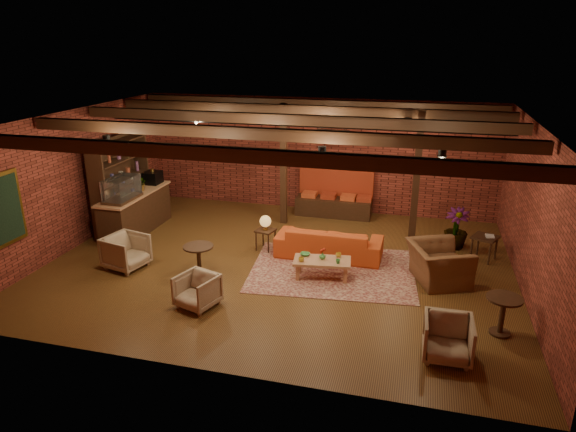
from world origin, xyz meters
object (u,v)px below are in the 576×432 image
(sofa, at_px, (329,242))
(armchair_right, at_px, (439,258))
(side_table_lamp, at_px, (265,224))
(coffee_table, at_px, (322,262))
(round_table_right, at_px, (503,310))
(armchair_a, at_px, (126,250))
(armchair_b, at_px, (197,289))
(side_table_book, at_px, (485,238))
(plant_tall, at_px, (461,189))
(armchair_far, at_px, (448,337))
(round_table_left, at_px, (199,255))

(sofa, height_order, armchair_right, armchair_right)
(side_table_lamp, height_order, armchair_right, armchair_right)
(coffee_table, height_order, round_table_right, round_table_right)
(armchair_right, relative_size, round_table_right, 1.76)
(armchair_a, relative_size, round_table_right, 1.18)
(armchair_b, bearing_deg, armchair_a, 169.65)
(side_table_book, height_order, plant_tall, plant_tall)
(armchair_a, bearing_deg, sofa, -54.39)
(side_table_book, height_order, armchair_far, armchair_far)
(round_table_right, xyz_separation_m, plant_tall, (-0.60, 3.73, 1.01))
(side_table_lamp, distance_m, armchair_far, 5.29)
(armchair_far, bearing_deg, round_table_left, 159.46)
(armchair_a, height_order, armchair_b, armchair_a)
(armchair_b, distance_m, side_table_book, 6.47)
(armchair_a, xyz_separation_m, armchair_b, (2.20, -1.18, -0.06))
(sofa, relative_size, armchair_b, 3.43)
(side_table_lamp, bearing_deg, armchair_a, -146.76)
(armchair_far, bearing_deg, sofa, 125.34)
(plant_tall, bearing_deg, coffee_table, -139.26)
(sofa, height_order, plant_tall, plant_tall)
(sofa, bearing_deg, plant_tall, -155.26)
(sofa, height_order, round_table_right, sofa)
(round_table_left, xyz_separation_m, armchair_a, (-1.67, -0.08, -0.04))
(armchair_right, bearing_deg, side_table_book, -57.88)
(round_table_right, relative_size, armchair_far, 0.91)
(round_table_left, height_order, armchair_right, armchair_right)
(side_table_lamp, height_order, armchair_far, side_table_lamp)
(round_table_left, height_order, round_table_right, round_table_right)
(coffee_table, bearing_deg, side_table_book, 28.45)
(sofa, distance_m, armchair_far, 4.24)
(sofa, xyz_separation_m, round_table_left, (-2.48, -1.64, 0.10))
(side_table_lamp, bearing_deg, armchair_b, -98.59)
(armchair_right, height_order, armchair_far, armchair_right)
(round_table_right, xyz_separation_m, armchair_far, (-0.91, -0.96, -0.08))
(round_table_right, bearing_deg, armchair_right, 119.80)
(round_table_left, relative_size, side_table_book, 0.97)
(sofa, xyz_separation_m, plant_tall, (2.81, 1.27, 1.12))
(armchair_a, bearing_deg, armchair_far, -91.19)
(round_table_left, bearing_deg, armchair_right, 11.04)
(armchair_a, relative_size, plant_tall, 0.28)
(round_table_left, bearing_deg, armchair_a, -177.29)
(coffee_table, distance_m, armchair_right, 2.39)
(round_table_left, distance_m, armchair_right, 4.96)
(coffee_table, bearing_deg, armchair_right, 10.34)
(armchair_far, bearing_deg, plant_tall, 85.34)
(armchair_right, xyz_separation_m, armchair_far, (0.11, -2.73, -0.15))
(armchair_right, distance_m, round_table_right, 2.05)
(side_table_book, xyz_separation_m, plant_tall, (-0.60, 0.56, 0.95))
(armchair_b, distance_m, armchair_right, 4.88)
(coffee_table, xyz_separation_m, round_table_right, (3.36, -1.35, 0.10))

